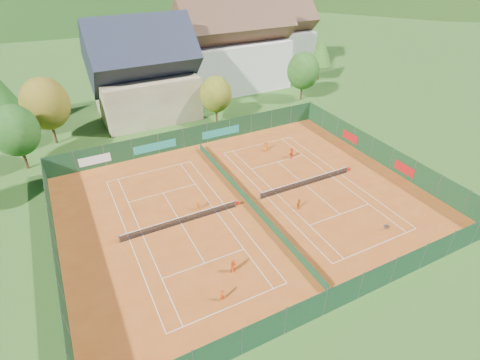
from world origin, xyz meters
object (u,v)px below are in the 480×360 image
(hotel_block_b, at_px, (274,38))
(player_right_near, at_px, (299,204))
(chalet, at_px, (144,76))
(hotel_block_a, at_px, (233,50))
(player_right_far_b, at_px, (291,153))
(player_left_mid, at_px, (234,267))
(player_left_far, at_px, (198,205))
(ball_hopper, at_px, (386,227))
(player_right_far_a, at_px, (266,146))
(player_left_near, at_px, (222,295))

(hotel_block_b, xyz_separation_m, player_right_near, (-25.55, -47.51, -5.93))
(chalet, relative_size, hotel_block_a, 0.75)
(chalet, xyz_separation_m, player_right_near, (7.45, -33.51, -5.94))
(player_right_near, bearing_deg, player_right_far_b, 36.14)
(player_left_mid, height_order, player_left_far, player_left_mid)
(chalet, xyz_separation_m, ball_hopper, (13.31, -40.66, -6.07))
(player_left_far, bearing_deg, player_left_mid, 91.76)
(hotel_block_b, height_order, player_right_far_b, hotel_block_b)
(player_left_mid, relative_size, player_right_near, 1.12)
(player_left_mid, bearing_deg, player_right_far_a, 68.69)
(player_left_mid, relative_size, player_left_far, 1.23)
(hotel_block_a, bearing_deg, player_left_near, -117.38)
(chalet, distance_m, player_left_mid, 39.23)
(player_left_mid, xyz_separation_m, player_right_near, (10.57, 5.16, -0.08))
(player_right_far_a, bearing_deg, player_right_near, 65.50)
(chalet, bearing_deg, player_left_mid, -94.62)
(hotel_block_b, height_order, player_right_near, hotel_block_b)
(player_right_near, height_order, player_right_far_a, player_right_far_a)
(player_left_far, bearing_deg, ball_hopper, 147.83)
(player_left_near, xyz_separation_m, player_right_near, (12.79, 7.49, 0.02))
(player_right_near, bearing_deg, player_left_near, -173.63)
(player_left_near, bearing_deg, player_right_far_a, 51.58)
(hotel_block_a, height_order, hotel_block_b, hotel_block_a)
(ball_hopper, height_order, player_right_far_b, player_right_far_b)
(hotel_block_a, distance_m, player_right_far_a, 28.16)
(hotel_block_b, relative_size, ball_hopper, 21.60)
(player_left_far, xyz_separation_m, player_right_far_b, (15.68, 5.02, 0.15))
(ball_hopper, relative_size, player_left_near, 0.60)
(hotel_block_b, bearing_deg, player_left_near, -124.88)
(hotel_block_a, distance_m, player_left_near, 53.36)
(chalet, distance_m, player_left_far, 29.27)
(player_right_far_a, bearing_deg, hotel_block_a, -116.01)
(hotel_block_a, distance_m, hotel_block_b, 16.14)
(player_right_far_b, bearing_deg, player_left_mid, 5.08)
(player_left_mid, bearing_deg, ball_hopper, 9.36)
(ball_hopper, height_order, player_right_far_a, player_right_far_a)
(chalet, height_order, ball_hopper, chalet)
(player_right_near, height_order, player_right_far_b, player_right_far_b)
(player_right_far_b, bearing_deg, chalet, -98.54)
(player_left_near, height_order, player_left_mid, player_left_mid)
(hotel_block_a, distance_m, ball_hopper, 47.50)
(chalet, distance_m, hotel_block_b, 35.85)
(player_left_near, xyz_separation_m, player_right_far_b, (18.52, 17.48, 0.11))
(ball_hopper, bearing_deg, player_right_near, 129.36)
(ball_hopper, relative_size, player_right_near, 0.58)
(player_left_far, bearing_deg, player_right_far_a, -143.16)
(hotel_block_b, xyz_separation_m, ball_hopper, (-19.69, -54.66, -6.06))
(player_left_near, distance_m, player_right_near, 14.82)
(player_right_near, bearing_deg, ball_hopper, -74.64)
(player_right_far_b, bearing_deg, player_left_far, -20.06)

